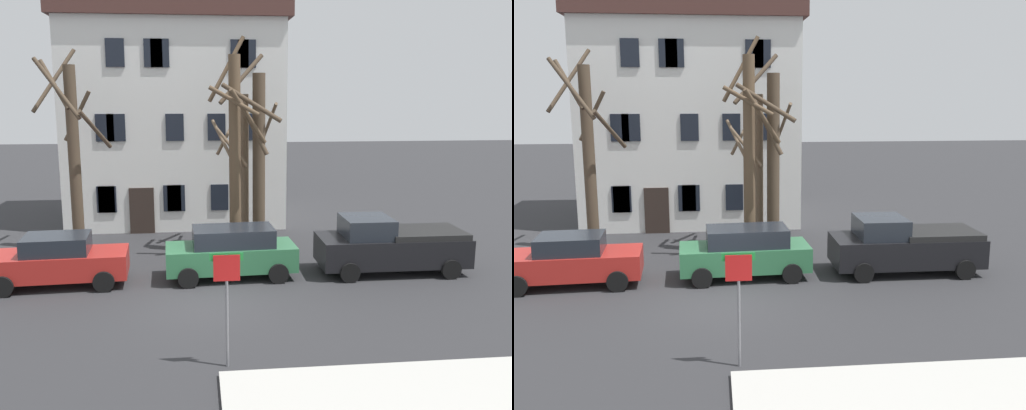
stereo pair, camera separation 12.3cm
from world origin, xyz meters
TOP-DOWN VIEW (x-y plane):
  - ground_plane at (0.00, 0.00)m, footprint 120.00×120.00m
  - building_main at (-1.16, 12.66)m, footprint 10.66×7.16m
  - tree_bare_near at (-5.01, 6.54)m, footprint 2.94×2.92m
  - tree_bare_mid at (1.27, 5.46)m, footprint 2.26×2.27m
  - tree_bare_far at (1.69, 6.53)m, footprint 2.56×2.53m
  - tree_bare_end at (2.21, 6.01)m, footprint 2.33×3.16m
  - car_red_sedan at (-4.82, 2.27)m, footprint 4.60×2.20m
  - car_green_wagon at (0.92, 2.50)m, footprint 4.50×2.17m
  - pickup_truck_black at (6.56, 2.57)m, footprint 5.22×2.30m
  - street_sign_pole at (0.41, -4.01)m, footprint 0.76×0.07m
  - bicycle_leaning at (-6.24, 5.41)m, footprint 1.68×0.57m

SIDE VIEW (x-z plane):
  - ground_plane at x=0.00m, z-range 0.00..0.00m
  - bicycle_leaning at x=-6.24m, z-range -0.15..0.88m
  - car_red_sedan at x=-4.82m, z-range 0.00..1.70m
  - car_green_wagon at x=0.92m, z-range 0.03..1.80m
  - pickup_truck_black at x=6.56m, z-range -0.03..1.98m
  - street_sign_pole at x=0.41m, z-range 0.55..3.27m
  - tree_bare_far at x=1.69m, z-range 0.22..6.47m
  - tree_bare_end at x=2.21m, z-range -0.11..7.77m
  - tree_bare_near at x=-5.01m, z-range 0.08..8.13m
  - tree_bare_mid at x=1.27m, z-range -0.13..8.34m
  - building_main at x=-1.16m, z-range 0.08..11.18m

